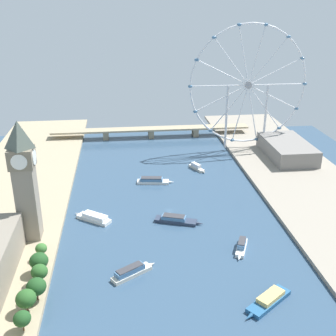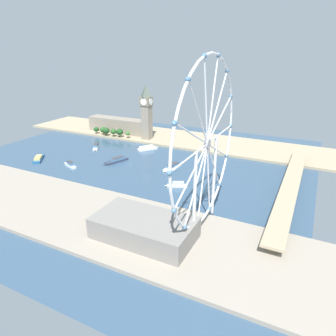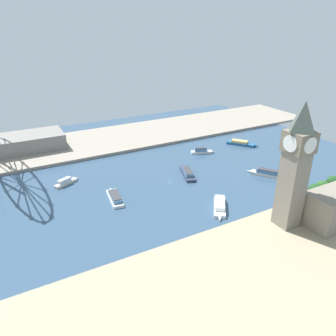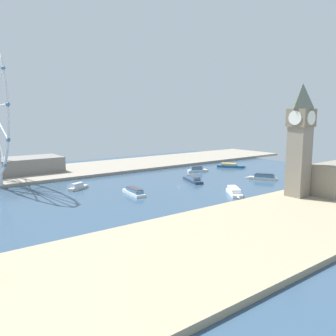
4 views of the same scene
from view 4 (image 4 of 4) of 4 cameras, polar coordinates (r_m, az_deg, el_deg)
name	(u,v)px [view 4 (image 4 of 4)]	position (r m, az deg, el deg)	size (l,w,h in m)	color
ground_plane	(179,184)	(313.21, 1.77, -2.70)	(417.50, 417.50, 0.00)	#334C66
riverbank_left	(305,214)	(233.66, 21.57, -6.99)	(90.00, 520.00, 3.00)	tan
riverbank_right	(112,166)	(414.56, -9.15, 0.25)	(90.00, 520.00, 3.00)	gray
clock_tower	(300,139)	(267.77, 20.80, 4.52)	(16.13, 16.13, 81.02)	gray
tree_row_embankment	(324,174)	(329.82, 24.13, -0.94)	(14.19, 68.43, 13.25)	#513823
riverside_hall	(23,165)	(384.13, -22.59, 0.41)	(39.93, 73.15, 15.63)	gray
tour_boat_0	(197,170)	(381.39, 4.85, -0.26)	(13.37, 24.67, 6.29)	white
tour_boat_1	(79,187)	(302.20, -14.45, -2.98)	(13.66, 23.06, 5.66)	beige
tour_boat_2	(134,192)	(275.70, -5.64, -3.86)	(33.13, 11.44, 5.38)	white
tour_boat_3	(193,179)	(326.83, 4.08, -1.85)	(35.54, 17.73, 5.46)	#2D384C
tour_boat_4	(263,177)	(347.64, 15.30, -1.42)	(27.85, 20.20, 6.14)	beige
tour_boat_5	(230,166)	(418.55, 10.15, 0.38)	(31.61, 25.57, 5.03)	#235684
tour_boat_6	(234,192)	(278.72, 10.80, -3.82)	(28.76, 23.10, 5.46)	white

